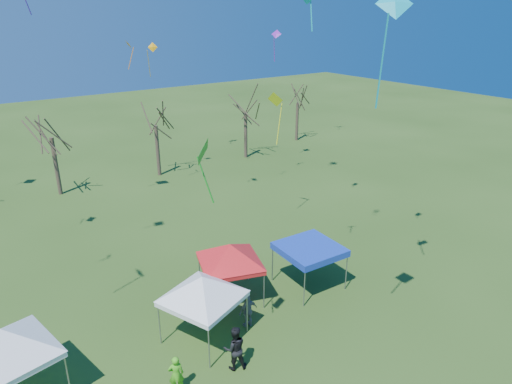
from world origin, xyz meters
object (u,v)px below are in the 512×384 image
Objects in this scene: tree_3 at (154,107)px; tree_5 at (298,89)px; tree_2 at (48,116)px; person_green at (176,374)px; tree_4 at (245,96)px; person_dark at (235,348)px; person_grey at (248,311)px; tent_blue at (310,250)px; tent_red at (230,248)px; tent_white_west at (2,334)px; tent_white_mid at (202,281)px.

tree_3 reaches higher than tree_5.
tree_2 reaches higher than tree_5.
person_green is at bearing -137.07° from tree_5.
tree_4 is 29.58m from person_dark.
tree_3 is 4.74× the size of person_grey.
person_grey is (-4.55, -0.96, -1.30)m from tent_blue.
tree_5 reaches higher than person_dark.
person_green is (-27.61, -25.68, -4.91)m from tree_5.
tree_5 reaches higher than tent_red.
tree_5 is at bearing -135.18° from person_grey.
tree_3 is at bearing -105.18° from person_grey.
person_grey is at bearing -138.65° from person_green.
person_green is (5.10, -3.04, -2.24)m from tent_white_west.
person_green is at bearing 17.23° from person_dark.
tree_4 reaches higher than person_grey.
tree_5 reaches higher than tent_white_mid.
tree_3 is 9.32m from tree_4.
tree_5 is 34.61m from tent_white_mid.
person_dark is (-25.10, -25.91, -4.75)m from tree_5.
tree_2 reaches higher than person_grey.
tree_4 is at bearing 40.20° from tent_white_west.
tent_red reaches higher than person_dark.
tree_4 is 2.05× the size of tent_white_mid.
tree_4 reaches higher than tent_blue.
person_dark reaches higher than person_green.
tent_white_mid is 6.67m from tent_blue.
tent_blue is at bearing -19.23° from tent_red.
tent_red reaches higher than person_grey.
tree_5 is 39.86m from tent_white_west.
tent_white_west is 9.91m from person_grey.
tree_2 reaches higher than tree_4.
tent_blue is at bearing -116.00° from tree_4.
person_dark is at bearing -125.06° from tree_4.
tent_white_mid reaches higher than tent_blue.
tent_white_west is at bearing -107.53° from tree_2.
tent_red is 6.74m from person_green.
tent_white_west is at bearing -139.80° from tree_4.
tree_3 is 23.03m from tent_white_mid.
person_dark is at bearing -156.25° from tent_blue.
tent_white_west reaches higher than tent_white_mid.
tent_white_mid is (-7.51, -21.54, -3.13)m from tree_3.
tree_5 reaches higher than person_green.
tree_5 reaches higher than person_grey.
tent_white_mid is at bearing -65.04° from person_dark.
tree_5 is at bearing 43.08° from tent_white_mid.
tent_white_west reaches higher than person_green.
tree_2 is 22.15m from tent_white_mid.
person_green is at bearing -112.74° from tree_3.
tent_blue is (14.10, -0.42, -0.92)m from tent_white_west.
person_dark is (-7.41, -23.89, -5.10)m from tree_3.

